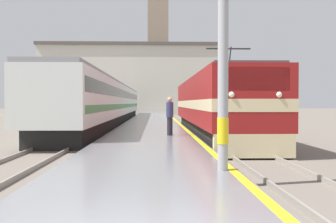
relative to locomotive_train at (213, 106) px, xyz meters
name	(u,v)px	position (x,y,z in m)	size (l,w,h in m)	color
ground_plane	(153,125)	(-3.59, 10.92, -1.78)	(200.00, 200.00, 0.00)	#70665B
platform	(152,127)	(-3.59, 5.92, -1.58)	(4.34, 140.00, 0.41)	slate
rail_track_near	(201,129)	(0.00, 5.92, -1.75)	(2.84, 140.00, 0.16)	#70665B
rail_track_far	(98,129)	(-7.50, 5.92, -1.75)	(2.83, 140.00, 0.16)	#70665B
locomotive_train	(213,106)	(0.00, 0.00, 0.00)	(2.92, 19.72, 4.44)	black
passenger_train	(111,102)	(-7.50, 14.12, 0.21)	(2.92, 44.03, 3.67)	black
person_on_platform	(170,115)	(-2.65, -4.26, -0.42)	(0.34, 0.34, 1.80)	#23232D
clock_tower	(158,28)	(-2.86, 50.53, 14.06)	(4.71, 4.71, 30.05)	gray
station_building	(130,80)	(-7.49, 42.55, 3.99)	(29.32, 7.82, 11.49)	beige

